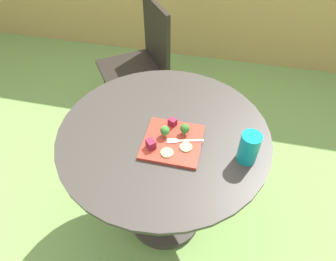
{
  "coord_description": "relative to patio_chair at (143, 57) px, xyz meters",
  "views": [
    {
      "loc": [
        0.22,
        -0.87,
        1.68
      ],
      "look_at": [
        0.03,
        -0.03,
        0.79
      ],
      "focal_mm": 31.33,
      "sensor_mm": 36.0,
      "label": 1
    }
  ],
  "objects": [
    {
      "name": "salad_plate",
      "position": [
        0.42,
        -0.96,
        0.23
      ],
      "size": [
        0.24,
        0.24,
        0.01
      ],
      "primitive_type": "cube",
      "color": "#AD3323",
      "rests_on": "patio_table"
    },
    {
      "name": "beet_chunk_0",
      "position": [
        0.34,
        -1.01,
        0.26
      ],
      "size": [
        0.05,
        0.05,
        0.04
      ],
      "primitive_type": "cube",
      "rotation": [
        0.0,
        0.0,
        5.5
      ],
      "color": "maroon",
      "rests_on": "salad_plate"
    },
    {
      "name": "patio_chair",
      "position": [
        0.0,
        0.0,
        0.0
      ],
      "size": [
        0.62,
        0.62,
        0.9
      ],
      "color": "black",
      "rests_on": "ground_plane"
    },
    {
      "name": "broccoli_floret_0",
      "position": [
        0.39,
        -0.94,
        0.27
      ],
      "size": [
        0.04,
        0.04,
        0.05
      ],
      "color": "#99B770",
      "rests_on": "salad_plate"
    },
    {
      "name": "cucumber_slice_1",
      "position": [
        0.42,
        -1.03,
        0.24
      ],
      "size": [
        0.05,
        0.05,
        0.01
      ],
      "primitive_type": "cylinder",
      "color": "#8EB766",
      "rests_on": "salad_plate"
    },
    {
      "name": "broccoli_floret_1",
      "position": [
        0.47,
        -0.91,
        0.27
      ],
      "size": [
        0.04,
        0.04,
        0.05
      ],
      "color": "#99B770",
      "rests_on": "salad_plate"
    },
    {
      "name": "cucumber_slice_0",
      "position": [
        0.48,
        -0.99,
        0.24
      ],
      "size": [
        0.05,
        0.05,
        0.01
      ],
      "primitive_type": "cylinder",
      "color": "#8EB766",
      "rests_on": "salad_plate"
    },
    {
      "name": "ground_plane",
      "position": [
        0.37,
        -0.9,
        -0.53
      ],
      "size": [
        12.0,
        12.0,
        0.0
      ],
      "primitive_type": "plane",
      "color": "#70994C"
    },
    {
      "name": "drinking_glass",
      "position": [
        0.73,
        -0.98,
        0.28
      ],
      "size": [
        0.08,
        0.08,
        0.13
      ],
      "color": "#0F8C93",
      "rests_on": "patio_table"
    },
    {
      "name": "beet_chunk_1",
      "position": [
        0.4,
        -0.87,
        0.26
      ],
      "size": [
        0.04,
        0.04,
        0.03
      ],
      "primitive_type": "cube",
      "rotation": [
        0.0,
        0.0,
        2.68
      ],
      "color": "maroon",
      "rests_on": "salad_plate"
    },
    {
      "name": "patio_table",
      "position": [
        0.37,
        -0.9,
        -0.03
      ],
      "size": [
        0.93,
        0.93,
        0.75
      ],
      "color": "#38332D",
      "rests_on": "ground_plane"
    },
    {
      "name": "fork",
      "position": [
        0.46,
        -0.96,
        0.24
      ],
      "size": [
        0.15,
        0.05,
        0.0
      ],
      "color": "silver",
      "rests_on": "salad_plate"
    }
  ]
}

